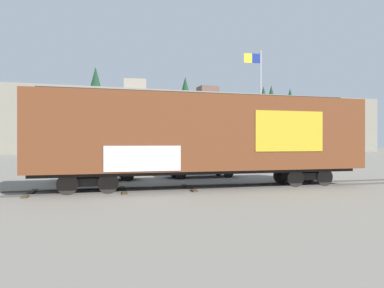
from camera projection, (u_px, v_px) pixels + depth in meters
The scene contains 7 objects.
ground_plane at pixel (215, 188), 17.30m from camera, with size 260.00×260.00×0.00m, color slate.
track at pixel (162, 189), 16.60m from camera, with size 60.01×4.38×0.08m.
freight_car at pixel (204, 135), 17.13m from camera, with size 16.41×3.79×4.73m.
flagpole at pixel (258, 95), 29.44m from camera, with size 1.56×0.32×10.14m.
hillside at pixel (112, 124), 86.25m from camera, with size 134.61×31.00×18.67m.
parked_car_green at pixel (97, 167), 20.49m from camera, with size 4.82×2.16×1.68m.
parked_car_blue at pixel (200, 164), 22.70m from camera, with size 4.78×2.02×1.73m.
Camera 1 is at (-6.14, -16.21, 2.24)m, focal length 32.32 mm.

